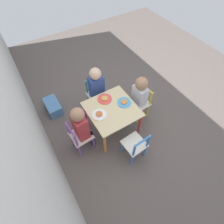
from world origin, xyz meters
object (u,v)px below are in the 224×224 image
object	(u,v)px
chair_yellow	(140,103)
plate_front	(124,102)
child_back	(82,126)
child_right	(97,87)
chair_blue	(135,146)
chair_purple	(80,137)
child_front	(139,95)
kids_table	(112,112)
chair_teal	(96,95)
plate_back	(99,114)
storage_bin	(53,106)
plate_right	(105,99)

from	to	relation	value
chair_yellow	plate_front	distance (m)	0.39
child_back	child_right	size ratio (longest dim) A/B	1.00
child_right	chair_yellow	bearing A→B (deg)	-38.52
chair_yellow	chair_blue	xyz separation A→B (m)	(-0.52, 0.47, 0.00)
chair_purple	child_front	size ratio (longest dim) A/B	0.69
kids_table	chair_teal	size ratio (longest dim) A/B	1.18
chair_purple	plate_back	bearing A→B (deg)	-88.25
plate_front	storage_bin	size ratio (longest dim) A/B	0.51
chair_yellow	child_front	world-z (taller)	child_front
chair_yellow	chair_blue	bearing A→B (deg)	-44.34
chair_yellow	chair_teal	size ratio (longest dim) A/B	1.00
chair_blue	storage_bin	size ratio (longest dim) A/B	1.45
child_back	child_front	bearing A→B (deg)	-90.31
plate_back	plate_front	size ratio (longest dim) A/B	0.99
plate_back	chair_teal	bearing A→B (deg)	-22.81
kids_table	chair_blue	size ratio (longest dim) A/B	1.18
chair_teal	plate_right	size ratio (longest dim) A/B	2.72
child_right	plate_right	bearing A→B (deg)	-92.01
child_right	storage_bin	world-z (taller)	child_right
chair_purple	chair_yellow	distance (m)	1.00
child_back	plate_back	size ratio (longest dim) A/B	4.32
chair_purple	child_right	xyz separation A→B (m)	(0.47, -0.52, 0.21)
child_front	storage_bin	distance (m)	1.36
chair_purple	plate_right	world-z (taller)	chair_purple
child_back	plate_right	world-z (taller)	child_back
chair_blue	plate_right	distance (m)	0.73
child_front	storage_bin	xyz separation A→B (m)	(0.77, 1.05, -0.38)
child_right	chair_teal	bearing A→B (deg)	90.00
chair_blue	plate_right	size ratio (longest dim) A/B	2.72
chair_teal	plate_front	world-z (taller)	chair_teal
plate_back	plate_right	size ratio (longest dim) A/B	0.95
chair_purple	plate_right	size ratio (longest dim) A/B	2.72
chair_purple	chair_teal	size ratio (longest dim) A/B	1.00
kids_table	child_front	size ratio (longest dim) A/B	0.81
plate_back	plate_front	bearing A→B (deg)	-90.00
child_front	plate_right	world-z (taller)	child_front
chair_blue	child_back	distance (m)	0.71
chair_blue	plate_front	world-z (taller)	chair_blue
child_right	storage_bin	size ratio (longest dim) A/B	2.20
chair_teal	plate_front	bearing A→B (deg)	-69.27
kids_table	chair_purple	distance (m)	0.52
chair_blue	chair_purple	bearing A→B (deg)	-45.35
chair_yellow	plate_right	world-z (taller)	chair_yellow
chair_blue	plate_right	xyz separation A→B (m)	(0.69, 0.03, 0.23)
chair_purple	chair_blue	size ratio (longest dim) A/B	1.00
child_right	plate_right	world-z (taller)	child_right
chair_purple	chair_blue	bearing A→B (deg)	-134.65
chair_yellow	chair_teal	distance (m)	0.68
chair_blue	child_front	bearing A→B (deg)	-131.95
chair_blue	child_front	xyz separation A→B (m)	(0.52, -0.41, 0.20)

